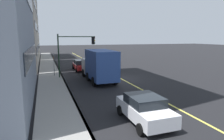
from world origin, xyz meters
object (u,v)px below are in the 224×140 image
car_white (144,108)px  car_red (81,65)px  truck_blue (99,65)px  street_sign_post (54,63)px  traffic_light_mast (74,48)px

car_white → car_red: (18.56, 0.06, -0.03)m
truck_blue → street_sign_post: truck_blue is taller
car_white → car_red: 18.56m
car_white → street_sign_post: bearing=15.1°
street_sign_post → traffic_light_mast: bearing=-118.6°
traffic_light_mast → truck_blue: bearing=-141.7°
car_white → street_sign_post: street_sign_post is taller
car_white → truck_blue: (10.85, -0.45, 0.97)m
traffic_light_mast → car_white: bearing=-172.7°
car_white → car_red: size_ratio=0.85×
truck_blue → traffic_light_mast: size_ratio=1.43×
traffic_light_mast → street_sign_post: traffic_light_mast is taller
truck_blue → traffic_light_mast: 3.97m
street_sign_post → truck_blue: bearing=-132.0°
car_white → traffic_light_mast: bearing=7.3°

